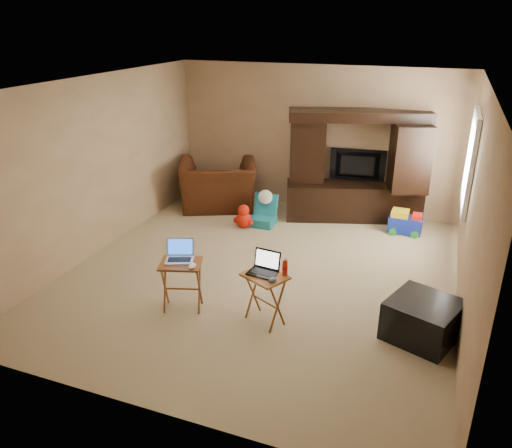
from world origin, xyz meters
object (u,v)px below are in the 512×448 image
at_px(tray_table_right, 265,299).
at_px(mouse_right, 273,280).
at_px(recliner, 218,185).
at_px(laptop_right, 262,264).
at_px(mouse_left, 192,266).
at_px(television, 357,166).
at_px(child_rocker, 263,211).
at_px(water_bottle, 285,268).
at_px(entertainment_center, 356,166).
at_px(tray_table_left, 182,286).
at_px(push_toy, 405,222).
at_px(ottoman, 423,319).
at_px(laptop_left, 179,252).
at_px(plush_toy, 244,216).

bearing_deg(tray_table_right, mouse_right, -16.17).
bearing_deg(recliner, laptop_right, 98.40).
bearing_deg(mouse_left, television, 73.29).
height_order(child_rocker, water_bottle, water_bottle).
distance_m(entertainment_center, tray_table_left, 3.89).
distance_m(tray_table_left, tray_table_right, 1.01).
xyz_separation_m(recliner, push_toy, (3.29, -0.02, -0.23)).
bearing_deg(tray_table_left, laptop_right, -11.15).
distance_m(push_toy, mouse_right, 3.49).
distance_m(ottoman, mouse_right, 1.67).
xyz_separation_m(tray_table_right, water_bottle, (0.20, 0.08, 0.39)).
relative_size(entertainment_center, tray_table_left, 3.70).
distance_m(push_toy, tray_table_left, 3.95).
relative_size(ottoman, laptop_left, 2.14).
bearing_deg(push_toy, mouse_right, -107.00).
bearing_deg(mouse_left, child_rocker, 93.67).
bearing_deg(tray_table_left, tray_table_right, -12.53).
xyz_separation_m(laptop_right, mouse_left, (-0.77, -0.18, -0.08)).
height_order(child_rocker, plush_toy, child_rocker).
bearing_deg(laptop_right, water_bottle, 20.47).
distance_m(ottoman, tray_table_left, 2.72).
bearing_deg(tray_table_left, child_rocker, 72.35).
relative_size(push_toy, laptop_left, 1.64).
bearing_deg(recliner, entertainment_center, 164.13).
distance_m(push_toy, laptop_right, 3.43).
bearing_deg(tray_table_left, recliner, 90.20).
distance_m(child_rocker, laptop_left, 2.76).
bearing_deg(tray_table_left, television, 52.92).
height_order(television, laptop_left, television).
bearing_deg(television, mouse_right, 80.14).
relative_size(laptop_right, mouse_right, 2.58).
distance_m(entertainment_center, ottoman, 3.54).
xyz_separation_m(push_toy, ottoman, (0.44, -2.84, 0.02)).
distance_m(plush_toy, laptop_left, 2.59).
distance_m(tray_table_right, mouse_left, 0.90).
distance_m(push_toy, ottoman, 2.87).
distance_m(tray_table_right, water_bottle, 0.45).
xyz_separation_m(television, recliner, (-2.38, -0.51, -0.46)).
height_order(tray_table_left, mouse_right, mouse_right).
bearing_deg(ottoman, entertainment_center, 112.90).
relative_size(television, laptop_left, 2.94).
height_order(laptop_left, laptop_right, laptop_left).
height_order(plush_toy, tray_table_right, tray_table_right).
xyz_separation_m(child_rocker, tray_table_left, (-0.01, -2.75, 0.05)).
relative_size(entertainment_center, water_bottle, 12.30).
distance_m(child_rocker, tray_table_left, 2.75).
distance_m(child_rocker, water_bottle, 2.88).
height_order(recliner, plush_toy, recliner).
height_order(plush_toy, tray_table_left, tray_table_left).
distance_m(television, plush_toy, 2.12).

